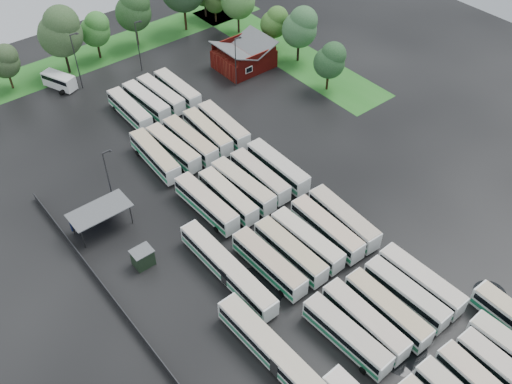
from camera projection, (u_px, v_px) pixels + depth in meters
ground at (302, 262)px, 74.20m from camera, size 160.00×160.00×0.00m
brick_building at (244, 58)px, 108.11m from camera, size 10.07×8.60×5.39m
wash_shed at (99, 211)px, 76.73m from camera, size 8.20×4.20×3.58m
utility_hut at (143, 257)px, 73.00m from camera, size 2.70×2.20×2.62m
grass_strip_north at (87, 58)px, 111.76m from camera, size 80.00×10.00×0.01m
grass_strip_east at (283, 50)px, 113.98m from camera, size 10.00×50.00×0.01m
west_fence at (120, 309)px, 68.14m from camera, size 0.10×50.00×1.20m
bus_r0c3 at (506, 375)px, 60.56m from camera, size 2.53×11.56×3.21m
bus_r1c0 at (346, 335)px, 64.11m from camera, size 2.97×11.68×3.22m
bus_r1c1 at (365, 321)px, 65.50m from camera, size 2.50×11.69×3.25m
bus_r1c2 at (387, 309)px, 66.65m from camera, size 2.53×11.65×3.24m
bus_r1c3 at (406, 294)px, 68.33m from camera, size 2.74×11.44×3.17m
bus_r1c4 at (421, 281)px, 69.70m from camera, size 2.80×11.67×3.23m
bus_r2c0 at (269, 263)px, 71.69m from camera, size 2.78×11.77×3.26m
bus_r2c1 at (290, 251)px, 73.16m from camera, size 2.67×11.62×3.22m
bus_r2c2 at (307, 240)px, 74.56m from camera, size 2.87×11.52×3.18m
bus_r2c3 at (327, 229)px, 75.99m from camera, size 2.65×11.83×3.29m
bus_r2c4 at (344, 218)px, 77.36m from camera, size 3.08×11.98×3.31m
bus_r3c0 at (206, 203)px, 79.49m from camera, size 2.86×11.92×3.30m
bus_r3c1 at (228, 196)px, 80.70m from camera, size 2.44×11.24×3.12m
bus_r3c2 at (243, 186)px, 82.18m from camera, size 3.05×11.81×3.26m
bus_r3c3 at (260, 176)px, 83.76m from camera, size 2.53×11.41×3.17m
bus_r3c4 at (278, 167)px, 85.20m from camera, size 2.56×11.84×3.29m
bus_r4c0 at (155, 156)px, 87.08m from camera, size 3.11×11.92×3.29m
bus_r4c1 at (173, 148)px, 88.54m from camera, size 2.93×11.55×3.19m
bus_r4c2 at (190, 141)px, 89.80m from camera, size 2.72×11.83×3.28m
bus_r4c3 at (208, 132)px, 91.52m from camera, size 2.97×11.48×3.17m
bus_r4c4 at (224, 125)px, 92.74m from camera, size 3.06×11.89×3.28m
bus_r5c1 at (130, 110)px, 96.04m from camera, size 2.62×11.46×3.18m
bus_r5c2 at (146, 101)px, 97.87m from camera, size 2.90×11.43×3.16m
bus_r5c3 at (161, 95)px, 99.37m from camera, size 2.89×11.44×3.16m
bus_r5c4 at (178, 89)px, 100.59m from camera, size 2.52×11.48×3.19m
artic_bus_west_b at (227, 269)px, 71.08m from camera, size 2.53×17.11×3.17m
artic_bus_west_c at (277, 356)px, 62.12m from camera, size 2.96×17.90×3.31m
minibus at (59, 80)px, 103.06m from camera, size 4.53×6.74×2.76m
tree_north_1 at (5, 61)px, 100.21m from camera, size 5.25×5.25×8.70m
tree_north_2 at (61, 31)px, 102.12m from camera, size 7.98×7.98×13.22m
tree_north_3 at (96, 29)px, 107.75m from camera, size 5.72×5.72×9.47m
tree_north_4 at (134, 10)px, 110.51m from camera, size 7.03×7.03×11.64m
tree_east_0 at (331, 60)px, 99.71m from camera, size 5.60×5.60×9.27m
tree_east_1 at (301, 27)px, 106.29m from camera, size 6.64×6.64×11.00m
tree_east_2 at (275, 22)px, 110.78m from camera, size 5.32×5.29×8.76m
tree_east_4 at (216, 0)px, 119.69m from camera, size 4.50×4.48×7.41m
lamp_post_ne at (236, 59)px, 100.90m from camera, size 1.46×0.28×9.47m
lamp_post_nw at (108, 175)px, 78.49m from camera, size 1.44×0.28×9.32m
lamp_post_back_w at (76, 58)px, 99.92m from camera, size 1.63×0.32×10.60m
lamp_post_back_e at (138, 43)px, 104.53m from camera, size 1.52×0.30×9.86m
puddle_0 at (403, 353)px, 64.43m from camera, size 5.83×5.83×0.01m
puddle_1 at (486, 370)px, 62.91m from camera, size 2.72×2.72×0.01m
puddle_2 at (257, 288)px, 71.07m from camera, size 6.85×6.85×0.01m
puddle_3 at (337, 243)px, 76.53m from camera, size 4.79×4.79×0.01m
puddle_4 at (490, 293)px, 70.48m from camera, size 4.12×4.12×0.01m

